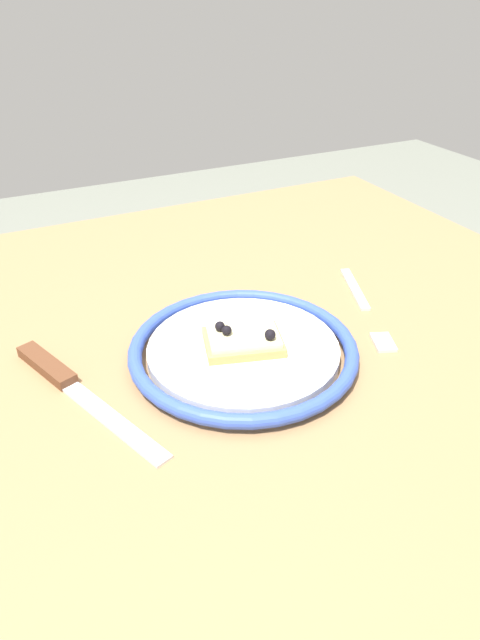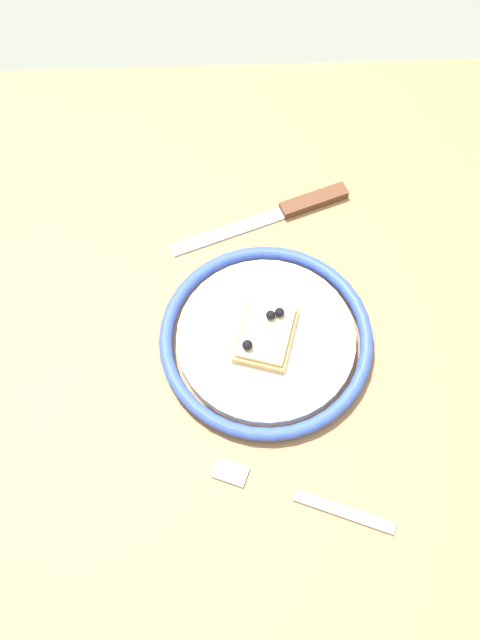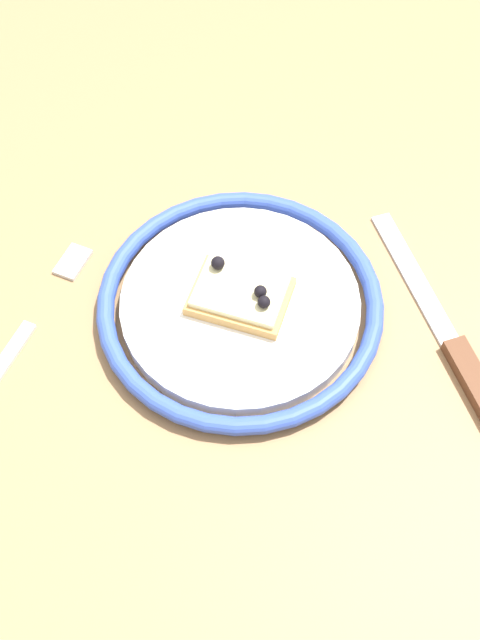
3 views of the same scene
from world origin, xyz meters
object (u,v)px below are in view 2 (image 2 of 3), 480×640
Objects in this scene: pizza_slice_near at (266,333)px; dining_table at (272,396)px; knife at (291,209)px; fork at (301,497)px; plate at (266,339)px.

dining_table is at bearing -157.63° from pizza_slice_near.
dining_table is at bearing 171.72° from knife.
knife is 1.20× the size of fork.
plate is 2.58× the size of pizza_slice_near.
plate reaches higher than knife.
dining_table is 0.24m from knife.
plate is 0.19m from knife.
dining_table is at bearing -158.43° from plate.
plate reaches higher than dining_table.
pizza_slice_near is 0.19m from fork.
knife is at bearing -8.28° from dining_table.
knife is at bearing -12.49° from plate.
knife reaches higher than fork.
dining_table is at bearing 6.51° from fork.
dining_table is 0.12m from plate.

